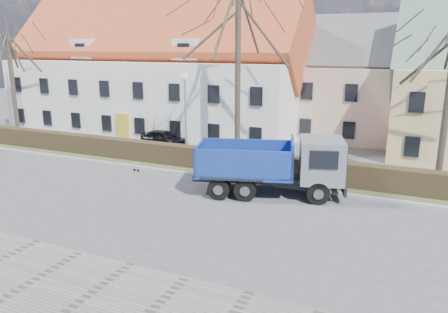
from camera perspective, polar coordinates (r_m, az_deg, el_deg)
The scene contains 13 objects.
ground at distance 20.79m, azimuth -2.22°, elevation -6.83°, with size 120.00×120.00×0.00m, color #4D4D50.
sidewalk_near at distance 14.47m, azimuth -18.12°, elevation -17.53°, with size 80.00×5.00×0.08m, color gray.
curb_far at distance 24.74m, azimuth 2.53°, elevation -3.19°, with size 80.00×0.30×0.12m, color gray.
grass_strip at distance 26.17m, azimuth 3.83°, elevation -2.24°, with size 80.00×3.00×0.10m, color #414D2B.
hedge at distance 25.83m, azimuth 3.70°, elevation -1.08°, with size 60.00×0.90×1.30m, color #2D2316.
building_white at distance 39.86m, azimuth -8.92°, elevation 10.21°, with size 26.80×10.80×9.50m, color white, non-canonical shape.
building_pink at distance 37.79m, azimuth 17.21°, elevation 8.39°, with size 10.80×8.80×8.00m, color #D3AB95, non-canonical shape.
tree_0 at distance 40.19m, azimuth -25.97°, elevation 9.28°, with size 7.20×7.20×9.90m, color #332C23, non-canonical shape.
tree_1 at distance 27.98m, azimuth 1.82°, elevation 11.92°, with size 9.20×9.20×12.65m, color #332C23, non-canonical shape.
dump_truck at distance 22.42m, azimuth 5.32°, elevation -1.12°, with size 7.76×2.88×3.11m, color navy, non-canonical shape.
streetlight at distance 28.29m, azimuth -5.04°, elevation 4.98°, with size 0.46×0.46×5.86m, color #979A9C, non-canonical shape.
cart_frame at distance 27.33m, azimuth -11.71°, elevation -1.23°, with size 0.68×0.39×0.62m, color silver, non-canonical shape.
parked_car_a at distance 33.62m, azimuth -7.89°, elevation 2.42°, with size 1.51×3.74×1.27m, color black.
Camera 1 is at (8.68, -17.33, 7.51)m, focal length 35.00 mm.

